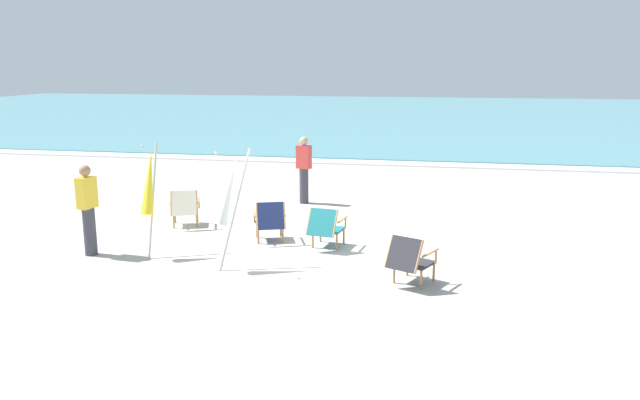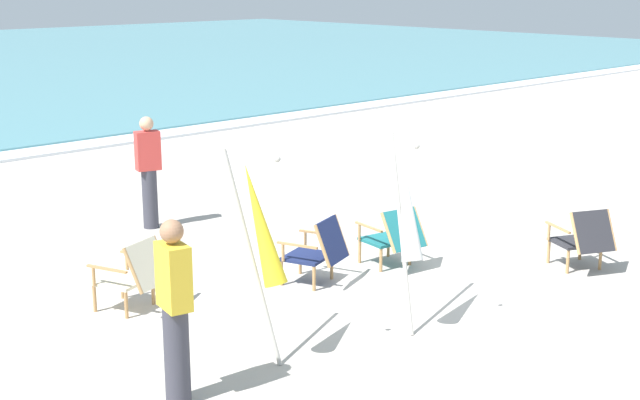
% 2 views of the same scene
% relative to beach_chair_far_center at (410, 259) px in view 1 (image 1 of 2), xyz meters
% --- Properties ---
extents(ground_plane, '(80.00, 80.00, 0.00)m').
position_rel_beach_chair_far_center_xyz_m(ground_plane, '(-1.83, 0.99, -0.43)').
color(ground_plane, '#B2AAA0').
extents(sea, '(80.00, 40.00, 0.10)m').
position_rel_beach_chair_far_center_xyz_m(sea, '(-1.83, 32.10, -0.38)').
color(sea, teal).
rests_on(sea, ground).
extents(surf_band, '(80.00, 1.10, 0.06)m').
position_rel_beach_chair_far_center_xyz_m(surf_band, '(-1.83, 11.80, -0.40)').
color(surf_band, white).
rests_on(surf_band, ground).
extents(beach_chair_far_center, '(0.83, 0.91, 0.79)m').
position_rel_beach_chair_far_center_xyz_m(beach_chair_far_center, '(0.00, 0.00, 0.00)').
color(beach_chair_far_center, '#28282D').
rests_on(beach_chair_far_center, ground).
extents(beach_chair_mid_center, '(0.78, 0.87, 0.80)m').
position_rel_beach_chair_far_center_xyz_m(beach_chair_mid_center, '(-4.78, 2.62, 0.00)').
color(beach_chair_mid_center, beige).
rests_on(beach_chair_mid_center, ground).
extents(beach_chair_front_right, '(0.77, 0.84, 0.81)m').
position_rel_beach_chair_far_center_xyz_m(beach_chair_front_right, '(-2.74, 1.87, 0.00)').
color(beach_chair_front_right, '#19234C').
rests_on(beach_chair_front_right, ground).
extents(beach_chair_back_right, '(0.68, 0.84, 0.78)m').
position_rel_beach_chair_far_center_xyz_m(beach_chair_back_right, '(-1.62, 1.68, -0.00)').
color(beach_chair_back_right, '#196066').
rests_on(beach_chair_back_right, ground).
extents(umbrella_furled_yellow, '(0.28, 0.80, 2.02)m').
position_rel_beach_chair_far_center_xyz_m(umbrella_furled_yellow, '(-4.58, 0.70, 0.89)').
color(umbrella_furled_yellow, '#B7B2A8').
rests_on(umbrella_furled_yellow, ground).
extents(umbrella_furled_white, '(0.51, 0.80, 2.00)m').
position_rel_beach_chair_far_center_xyz_m(umbrella_furled_white, '(-2.98, 0.30, 0.88)').
color(umbrella_furled_white, '#B7B2A8').
rests_on(umbrella_furled_white, ground).
extents(person_near_chairs, '(0.38, 0.29, 1.63)m').
position_rel_beach_chair_far_center_xyz_m(person_near_chairs, '(-2.83, 5.33, 0.41)').
color(person_near_chairs, '#383842').
rests_on(person_near_chairs, ground).
extents(person_by_waterline, '(0.26, 0.37, 1.63)m').
position_rel_beach_chair_far_center_xyz_m(person_by_waterline, '(-5.68, 0.50, 0.41)').
color(person_by_waterline, '#383842').
rests_on(person_by_waterline, ground).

